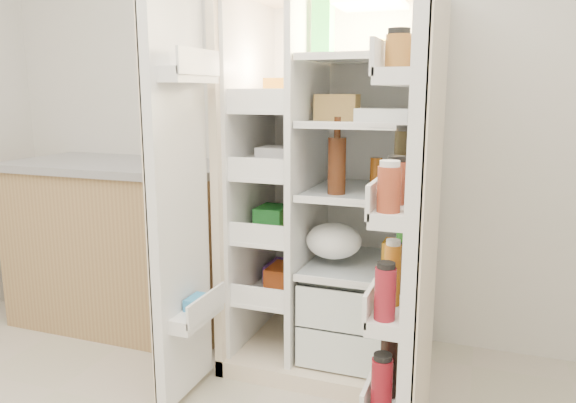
% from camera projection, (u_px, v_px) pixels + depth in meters
% --- Properties ---
extents(wall_back, '(4.00, 0.02, 2.70)m').
position_uv_depth(wall_back, '(317.00, 89.00, 2.94)').
color(wall_back, silver).
rests_on(wall_back, floor).
extents(refrigerator, '(0.92, 0.70, 1.80)m').
position_uv_depth(refrigerator, '(336.00, 215.00, 2.67)').
color(refrigerator, beige).
rests_on(refrigerator, floor).
extents(freezer_door, '(0.15, 0.40, 1.72)m').
position_uv_depth(freezer_door, '(179.00, 201.00, 2.26)').
color(freezer_door, white).
rests_on(freezer_door, floor).
extents(fridge_door, '(0.17, 0.58, 1.72)m').
position_uv_depth(fridge_door, '(417.00, 232.00, 1.85)').
color(fridge_door, white).
rests_on(fridge_door, floor).
extents(kitchen_counter, '(1.31, 0.70, 0.95)m').
position_uv_depth(kitchen_counter, '(128.00, 243.00, 3.17)').
color(kitchen_counter, '#9A7C4D').
rests_on(kitchen_counter, floor).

